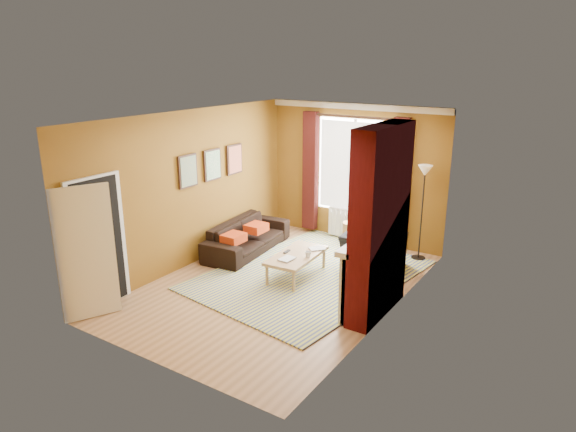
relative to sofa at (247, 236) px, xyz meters
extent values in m
plane|color=#916742|center=(1.42, -0.97, -0.30)|extent=(5.50, 5.50, 0.00)
cube|color=brown|center=(1.42, 1.78, 1.10)|extent=(3.80, 0.02, 2.80)
cube|color=brown|center=(1.42, -3.72, 1.10)|extent=(3.80, 0.02, 2.80)
cube|color=brown|center=(3.32, -0.97, 1.10)|extent=(0.02, 5.50, 2.80)
cube|color=brown|center=(-0.48, -0.97, 1.10)|extent=(0.02, 5.50, 2.80)
cube|color=silver|center=(1.42, -0.97, 2.50)|extent=(3.80, 5.50, 0.01)
cube|color=#470A0C|center=(3.14, -0.97, 1.10)|extent=(0.35, 1.40, 2.80)
cube|color=silver|center=(2.95, -0.97, 0.25)|extent=(0.12, 1.30, 1.10)
cube|color=silver|center=(2.90, -0.97, 0.78)|extent=(0.22, 1.40, 0.08)
cube|color=silver|center=(2.93, -1.55, 0.22)|extent=(0.16, 0.14, 1.04)
cube|color=silver|center=(2.93, -0.39, 0.22)|extent=(0.16, 0.14, 1.04)
cube|color=black|center=(2.98, -0.97, 0.15)|extent=(0.06, 0.80, 0.90)
cube|color=black|center=(2.96, -0.97, -0.27)|extent=(0.20, 1.00, 0.06)
cube|color=silver|center=(2.91, -1.32, 0.90)|extent=(0.03, 0.12, 0.16)
cube|color=black|center=(2.91, -1.07, 0.89)|extent=(0.03, 0.10, 0.14)
cylinder|color=black|center=(2.91, -0.82, 0.88)|extent=(0.10, 0.10, 0.12)
cube|color=black|center=(2.96, -0.97, 1.55)|extent=(0.03, 0.60, 0.75)
cube|color=#AC643A|center=(2.93, -0.97, 1.55)|extent=(0.01, 0.52, 0.66)
cube|color=silver|center=(1.42, 1.74, 2.44)|extent=(3.80, 0.08, 0.12)
cube|color=white|center=(1.42, 1.75, 1.25)|extent=(1.60, 0.04, 1.90)
cube|color=white|center=(1.42, 1.71, 1.25)|extent=(1.50, 0.02, 1.80)
cube|color=silver|center=(1.42, 1.73, 1.25)|extent=(0.06, 0.04, 1.90)
cube|color=#3B0F0D|center=(0.44, 1.66, 1.05)|extent=(0.30, 0.16, 2.50)
cube|color=#3B0F0D|center=(2.40, 1.66, 1.05)|extent=(0.30, 0.16, 2.50)
cylinder|color=black|center=(1.42, 1.66, 2.25)|extent=(2.30, 0.05, 0.05)
cube|color=silver|center=(1.42, 1.68, 0.05)|extent=(1.00, 0.10, 0.60)
cube|color=silver|center=(0.97, 1.62, 0.05)|extent=(0.04, 0.03, 0.56)
cube|color=silver|center=(1.08, 1.62, 0.05)|extent=(0.04, 0.03, 0.56)
cube|color=silver|center=(1.19, 1.62, 0.05)|extent=(0.04, 0.03, 0.56)
cube|color=silver|center=(1.30, 1.62, 0.05)|extent=(0.04, 0.03, 0.56)
cube|color=silver|center=(1.41, 1.62, 0.05)|extent=(0.04, 0.03, 0.56)
cube|color=silver|center=(1.52, 1.62, 0.05)|extent=(0.04, 0.03, 0.56)
cube|color=silver|center=(1.63, 1.62, 0.05)|extent=(0.04, 0.03, 0.56)
cube|color=silver|center=(1.74, 1.62, 0.05)|extent=(0.04, 0.03, 0.56)
cube|color=silver|center=(1.85, 1.62, 0.05)|extent=(0.04, 0.03, 0.56)
cube|color=black|center=(-0.45, -1.07, 1.45)|extent=(0.04, 0.44, 0.58)
cube|color=gold|center=(-0.43, -1.07, 1.45)|extent=(0.01, 0.38, 0.52)
cube|color=black|center=(-0.45, -0.42, 1.45)|extent=(0.04, 0.44, 0.58)
cube|color=green|center=(-0.43, -0.42, 1.45)|extent=(0.01, 0.38, 0.52)
cube|color=black|center=(-0.45, 0.23, 1.45)|extent=(0.04, 0.44, 0.58)
cube|color=#C63144|center=(-0.43, 0.23, 1.45)|extent=(0.01, 0.38, 0.52)
cube|color=silver|center=(-0.46, -3.02, 0.70)|extent=(0.05, 0.94, 2.06)
cube|color=black|center=(-0.44, -3.02, 0.70)|extent=(0.02, 0.80, 1.98)
cube|color=silver|center=(-0.26, -3.38, 0.70)|extent=(0.37, 0.74, 1.98)
imported|color=#406F31|center=(2.91, -0.52, 0.95)|extent=(0.14, 0.10, 0.27)
cube|color=#A92F0E|center=(0.15, -0.60, 0.18)|extent=(0.34, 0.40, 0.16)
cube|color=#A92F0E|center=(0.15, 0.10, 0.18)|extent=(0.34, 0.40, 0.16)
cube|color=#33448D|center=(1.64, -0.34, -0.29)|extent=(3.36, 4.30, 0.02)
imported|color=black|center=(0.00, 0.00, 0.00)|extent=(1.02, 2.15, 0.61)
imported|color=black|center=(2.41, 0.56, 0.02)|extent=(1.04, 0.91, 0.65)
cube|color=tan|center=(1.47, -0.53, 0.09)|extent=(0.72, 1.31, 0.05)
cylinder|color=tan|center=(1.26, -1.12, -0.12)|extent=(0.06, 0.06, 0.37)
cylinder|color=tan|center=(1.77, -1.08, -0.12)|extent=(0.06, 0.06, 0.37)
cylinder|color=tan|center=(1.18, 0.02, -0.12)|extent=(0.06, 0.06, 0.37)
cylinder|color=tan|center=(1.69, 0.06, -0.12)|extent=(0.06, 0.06, 0.37)
cylinder|color=olive|center=(1.57, 1.43, -0.07)|extent=(0.49, 0.49, 0.48)
cylinder|color=black|center=(2.97, 1.43, -0.29)|extent=(0.34, 0.34, 0.03)
cylinder|color=black|center=(2.97, 1.43, 0.56)|extent=(0.03, 0.03, 1.66)
cone|color=#F6E8C9|center=(2.97, 1.43, 1.40)|extent=(0.34, 0.34, 0.20)
imported|color=#999999|center=(1.37, -0.82, 0.13)|extent=(0.22, 0.29, 0.03)
imported|color=#999999|center=(1.57, -0.07, 0.13)|extent=(0.33, 0.34, 0.02)
imported|color=#999999|center=(1.71, -0.54, 0.17)|extent=(0.14, 0.14, 0.10)
cube|color=#27272A|center=(1.28, -0.54, 0.13)|extent=(0.06, 0.17, 0.02)
camera|label=1|loc=(5.82, -7.50, 3.36)|focal=32.00mm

